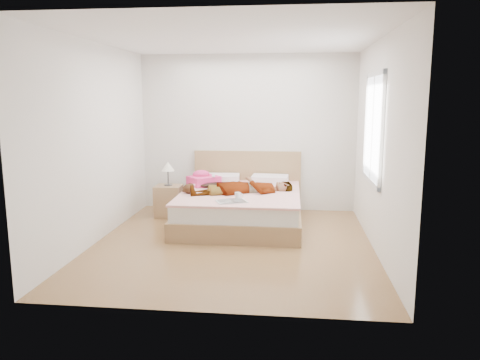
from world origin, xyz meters
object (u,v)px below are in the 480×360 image
Objects in this scene: nightstand at (169,198)px; bed at (241,205)px; coffee_mug at (238,195)px; phone at (213,175)px; magazine at (232,201)px; towel at (203,179)px; plush_toy at (189,188)px; woman at (242,185)px.

bed is at bearing -13.11° from nightstand.
bed is at bearing 91.56° from coffee_mug.
phone is 1.17m from magazine.
towel is 2.24× the size of plush_toy.
towel reaches higher than plush_toy.
woman is 2.74× the size of towel.
coffee_mug is (-0.01, -0.46, -0.06)m from woman.
nightstand is (-0.46, 0.56, -0.29)m from plush_toy.
woman is at bearing 88.40° from coffee_mug.
towel is at bearing 125.30° from coffee_mug.
nightstand is at bearing -172.56° from towel.
woman is at bearing -35.59° from towel.
phone is at bearing 111.73° from magazine.
phone reaches higher than plush_toy.
bed is 0.81m from towel.
plush_toy is (-0.74, -0.28, 0.31)m from bed.
coffee_mug is at bearing -88.44° from bed.
nightstand is at bearing 160.95° from phone.
phone is (-0.50, 0.40, 0.07)m from woman.
nightstand is (-0.55, -0.07, -0.31)m from towel.
phone is 0.83m from nightstand.
plush_toy reaches higher than magazine.
magazine is (-0.07, -0.68, -0.10)m from woman.
bed is 3.61× the size of towel.
bed reaches higher than nightstand.
woman is at bearing -56.58° from phone.
plush_toy is at bearing -98.32° from towel.
bed reaches higher than phone.
woman reaches higher than magazine.
coffee_mug is (0.02, -0.59, 0.28)m from bed.
woman is at bearing 84.00° from magazine.
bed is 8.07× the size of plush_toy.
phone is 0.99m from coffee_mug.
phone is 0.20× the size of magazine.
towel is 1.16m from coffee_mug.
phone is at bearing -1.13° from nightstand.
magazine is (0.61, -1.16, -0.09)m from towel.
woman is 0.69m from magazine.
bed is 1.24m from nightstand.
towel is at bearing 151.57° from bed.
woman is at bearing -77.86° from bed.
towel is (-0.68, 0.49, -0.01)m from woman.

